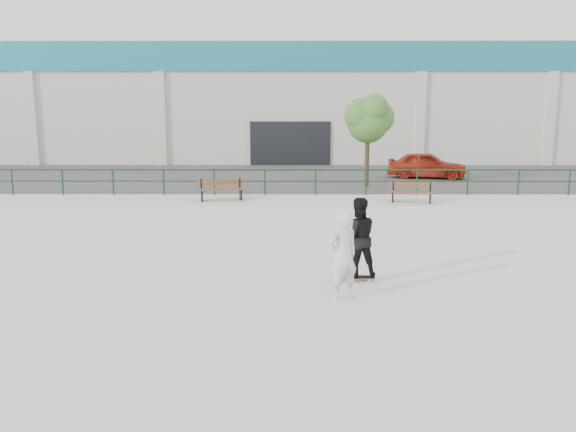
{
  "coord_description": "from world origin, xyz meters",
  "views": [
    {
      "loc": [
        0.02,
        -11.19,
        3.68
      ],
      "look_at": [
        -0.04,
        2.0,
        1.26
      ],
      "focal_mm": 35.0,
      "sensor_mm": 36.0,
      "label": 1
    }
  ],
  "objects_px": {
    "red_car": "(426,165)",
    "skateboard": "(357,277)",
    "bench_left": "(221,190)",
    "tree": "(369,118)",
    "bench_right": "(411,192)",
    "standing_skater": "(358,237)",
    "seated_skater": "(343,256)"
  },
  "relations": [
    {
      "from": "red_car",
      "to": "skateboard",
      "type": "height_order",
      "value": "red_car"
    },
    {
      "from": "tree",
      "to": "standing_skater",
      "type": "distance_m",
      "value": 13.03
    },
    {
      "from": "bench_right",
      "to": "tree",
      "type": "relative_size",
      "value": 0.41
    },
    {
      "from": "bench_left",
      "to": "bench_right",
      "type": "relative_size",
      "value": 1.08
    },
    {
      "from": "bench_right",
      "to": "skateboard",
      "type": "distance_m",
      "value": 8.63
    },
    {
      "from": "red_car",
      "to": "standing_skater",
      "type": "xyz_separation_m",
      "value": [
        -5.29,
        -15.86,
        -0.17
      ]
    },
    {
      "from": "bench_right",
      "to": "seated_skater",
      "type": "bearing_deg",
      "value": -97.75
    },
    {
      "from": "bench_left",
      "to": "red_car",
      "type": "xyz_separation_m",
      "value": [
        9.35,
        7.29,
        0.26
      ]
    },
    {
      "from": "red_car",
      "to": "skateboard",
      "type": "bearing_deg",
      "value": 175.32
    },
    {
      "from": "bench_right",
      "to": "standing_skater",
      "type": "height_order",
      "value": "standing_skater"
    },
    {
      "from": "seated_skater",
      "to": "tree",
      "type": "bearing_deg",
      "value": -126.38
    },
    {
      "from": "standing_skater",
      "to": "seated_skater",
      "type": "height_order",
      "value": "standing_skater"
    },
    {
      "from": "bench_left",
      "to": "tree",
      "type": "bearing_deg",
      "value": 22.33
    },
    {
      "from": "tree",
      "to": "seated_skater",
      "type": "xyz_separation_m",
      "value": [
        -2.34,
        -13.87,
        -2.61
      ]
    },
    {
      "from": "bench_left",
      "to": "standing_skater",
      "type": "height_order",
      "value": "standing_skater"
    },
    {
      "from": "standing_skater",
      "to": "bench_left",
      "type": "bearing_deg",
      "value": -73.6
    },
    {
      "from": "bench_right",
      "to": "skateboard",
      "type": "xyz_separation_m",
      "value": [
        -2.91,
        -8.09,
        -0.79
      ]
    },
    {
      "from": "bench_right",
      "to": "standing_skater",
      "type": "bearing_deg",
      "value": -97.77
    },
    {
      "from": "bench_right",
      "to": "red_car",
      "type": "xyz_separation_m",
      "value": [
        2.38,
        7.77,
        0.29
      ]
    },
    {
      "from": "standing_skater",
      "to": "bench_right",
      "type": "bearing_deg",
      "value": -118.76
    },
    {
      "from": "red_car",
      "to": "seated_skater",
      "type": "height_order",
      "value": "red_car"
    },
    {
      "from": "red_car",
      "to": "tree",
      "type": "bearing_deg",
      "value": 147.31
    },
    {
      "from": "bench_left",
      "to": "skateboard",
      "type": "xyz_separation_m",
      "value": [
        4.06,
        -8.57,
        -0.82
      ]
    },
    {
      "from": "bench_left",
      "to": "standing_skater",
      "type": "relative_size",
      "value": 1.0
    },
    {
      "from": "bench_right",
      "to": "standing_skater",
      "type": "relative_size",
      "value": 0.93
    },
    {
      "from": "bench_left",
      "to": "seated_skater",
      "type": "distance_m",
      "value": 10.44
    },
    {
      "from": "bench_right",
      "to": "red_car",
      "type": "distance_m",
      "value": 8.13
    },
    {
      "from": "bench_left",
      "to": "skateboard",
      "type": "distance_m",
      "value": 9.52
    },
    {
      "from": "seated_skater",
      "to": "skateboard",
      "type": "bearing_deg",
      "value": -136.4
    },
    {
      "from": "bench_right",
      "to": "skateboard",
      "type": "relative_size",
      "value": 2.11
    },
    {
      "from": "seated_skater",
      "to": "bench_left",
      "type": "bearing_deg",
      "value": -96.46
    },
    {
      "from": "bench_left",
      "to": "red_car",
      "type": "distance_m",
      "value": 11.86
    }
  ]
}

